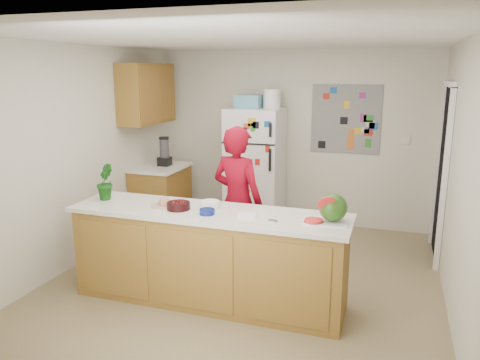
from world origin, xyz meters
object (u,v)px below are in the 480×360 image
(watermelon, at_px, (333,208))
(refrigerator, at_px, (255,168))
(person, at_px, (238,202))
(cherry_bowl, at_px, (179,206))

(watermelon, bearing_deg, refrigerator, 120.87)
(person, distance_m, watermelon, 1.32)
(refrigerator, relative_size, watermelon, 7.02)
(refrigerator, relative_size, cherry_bowl, 7.79)
(cherry_bowl, bearing_deg, person, 66.21)
(watermelon, height_order, cherry_bowl, watermelon)
(person, xyz_separation_m, watermelon, (1.11, -0.69, 0.23))
(refrigerator, distance_m, person, 1.70)
(refrigerator, height_order, watermelon, refrigerator)
(watermelon, relative_size, cherry_bowl, 1.11)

